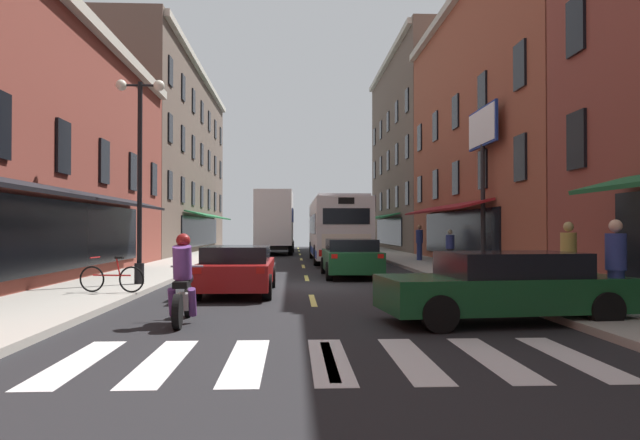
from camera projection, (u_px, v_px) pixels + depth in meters
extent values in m
cube|color=black|center=(309.00, 288.00, 17.76)|extent=(34.80, 80.00, 0.10)
cube|color=#DBCC4C|center=(329.00, 359.00, 7.78)|extent=(0.14, 2.40, 0.01)
cube|color=#DBCC4C|center=(313.00, 300.00, 14.27)|extent=(0.14, 2.40, 0.01)
cube|color=#DBCC4C|center=(307.00, 278.00, 20.76)|extent=(0.14, 2.40, 0.01)
cube|color=#DBCC4C|center=(303.00, 266.00, 27.25)|extent=(0.14, 2.40, 0.01)
cube|color=#DBCC4C|center=(301.00, 259.00, 33.75)|extent=(0.14, 2.40, 0.01)
cube|color=#DBCC4C|center=(300.00, 254.00, 40.24)|extent=(0.14, 2.40, 0.01)
cube|color=#DBCC4C|center=(299.00, 251.00, 46.73)|extent=(0.14, 2.40, 0.01)
cube|color=#DBCC4C|center=(298.00, 248.00, 53.22)|extent=(0.14, 2.40, 0.01)
cube|color=silver|center=(77.00, 362.00, 7.62)|extent=(0.50, 2.80, 0.01)
cube|color=silver|center=(162.00, 361.00, 7.68)|extent=(0.50, 2.80, 0.01)
cube|color=silver|center=(246.00, 360.00, 7.73)|extent=(0.50, 2.80, 0.01)
cube|color=silver|center=(329.00, 359.00, 7.78)|extent=(0.50, 2.80, 0.01)
cube|color=silver|center=(411.00, 359.00, 7.83)|extent=(0.50, 2.80, 0.01)
cube|color=silver|center=(492.00, 358.00, 7.88)|extent=(0.50, 2.80, 0.01)
cube|color=silver|center=(572.00, 357.00, 7.93)|extent=(0.50, 2.80, 0.01)
cube|color=#A39E93|center=(112.00, 285.00, 17.49)|extent=(3.00, 80.00, 0.14)
cube|color=#A39E93|center=(500.00, 283.00, 18.04)|extent=(3.00, 80.00, 0.14)
cube|color=black|center=(63.00, 236.00, 17.45)|extent=(0.10, 16.00, 2.10)
cube|color=black|center=(87.00, 195.00, 17.50)|extent=(1.38, 14.93, 0.44)
cube|color=black|center=(63.00, 147.00, 17.49)|extent=(0.10, 1.00, 1.60)
cube|color=black|center=(104.00, 162.00, 21.29)|extent=(0.10, 1.00, 1.60)
cube|color=black|center=(133.00, 172.00, 25.10)|extent=(0.10, 1.00, 1.60)
cube|color=black|center=(154.00, 179.00, 28.90)|extent=(0.10, 1.00, 1.60)
cube|color=brown|center=(148.00, 161.00, 43.98)|extent=(8.00, 26.57, 13.72)
cube|color=#B2AD9E|center=(203.00, 76.00, 44.27)|extent=(0.44, 26.07, 0.40)
cube|color=black|center=(202.00, 232.00, 44.08)|extent=(0.10, 16.00, 2.10)
cube|color=#1E6638|center=(211.00, 216.00, 44.13)|extent=(1.38, 14.93, 0.44)
cube|color=black|center=(170.00, 185.00, 32.71)|extent=(0.10, 1.00, 1.60)
cube|color=black|center=(183.00, 190.00, 36.51)|extent=(0.10, 1.00, 1.60)
cube|color=black|center=(193.00, 194.00, 40.32)|extent=(0.10, 1.00, 1.60)
cube|color=black|center=(202.00, 197.00, 44.12)|extent=(0.10, 1.00, 1.60)
cube|color=black|center=(209.00, 199.00, 47.93)|extent=(0.10, 1.00, 1.60)
cube|color=black|center=(215.00, 201.00, 51.73)|extent=(0.10, 1.00, 1.60)
cube|color=black|center=(221.00, 203.00, 55.54)|extent=(0.10, 1.00, 1.60)
cube|color=black|center=(170.00, 128.00, 32.76)|extent=(0.10, 1.00, 1.60)
cube|color=black|center=(183.00, 139.00, 36.56)|extent=(0.10, 1.00, 1.60)
cube|color=black|center=(193.00, 147.00, 40.37)|extent=(0.10, 1.00, 1.60)
cube|color=black|center=(202.00, 154.00, 44.17)|extent=(0.10, 1.00, 1.60)
cube|color=black|center=(209.00, 160.00, 47.98)|extent=(0.10, 1.00, 1.60)
cube|color=black|center=(215.00, 165.00, 51.78)|extent=(0.10, 1.00, 1.60)
cube|color=black|center=(221.00, 170.00, 55.59)|extent=(0.10, 1.00, 1.60)
cube|color=black|center=(171.00, 71.00, 32.81)|extent=(0.10, 1.00, 1.60)
cube|color=black|center=(183.00, 88.00, 36.61)|extent=(0.10, 1.00, 1.60)
cube|color=black|center=(194.00, 101.00, 40.42)|extent=(0.10, 1.00, 1.60)
cube|color=black|center=(202.00, 112.00, 44.22)|extent=(0.10, 1.00, 1.60)
cube|color=black|center=(209.00, 121.00, 48.03)|extent=(0.10, 1.00, 1.60)
cube|color=black|center=(215.00, 129.00, 51.83)|extent=(0.10, 1.00, 1.60)
cube|color=black|center=(221.00, 136.00, 55.64)|extent=(0.10, 1.00, 1.60)
cube|color=black|center=(576.00, 140.00, 16.17)|extent=(0.10, 1.00, 1.60)
cube|color=black|center=(576.00, 25.00, 16.22)|extent=(0.10, 1.00, 1.60)
cube|color=brown|center=(538.00, 129.00, 28.39)|extent=(8.00, 19.90, 13.19)
cube|color=#B2AD9E|center=(454.00, 0.00, 28.29)|extent=(0.44, 19.40, 0.40)
cube|color=black|center=(456.00, 233.00, 28.12)|extent=(0.10, 12.00, 2.10)
cube|color=maroon|center=(441.00, 208.00, 28.10)|extent=(1.38, 11.20, 0.44)
cube|color=black|center=(520.00, 158.00, 20.17)|extent=(0.10, 1.00, 1.60)
cube|color=black|center=(483.00, 170.00, 24.17)|extent=(0.10, 1.00, 1.60)
cube|color=black|center=(456.00, 178.00, 28.16)|extent=(0.10, 1.00, 1.60)
cube|color=black|center=(436.00, 184.00, 32.16)|extent=(0.10, 1.00, 1.60)
cube|color=black|center=(420.00, 189.00, 36.15)|extent=(0.10, 1.00, 1.60)
cube|color=black|center=(520.00, 66.00, 20.22)|extent=(0.10, 1.00, 1.60)
cube|color=black|center=(482.00, 93.00, 24.22)|extent=(0.10, 1.00, 1.60)
cube|color=black|center=(456.00, 112.00, 28.21)|extent=(0.10, 1.00, 1.60)
cube|color=black|center=(435.00, 127.00, 32.21)|extent=(0.10, 1.00, 1.60)
cube|color=black|center=(420.00, 138.00, 36.20)|extent=(0.10, 1.00, 1.60)
cube|color=brown|center=(437.00, 154.00, 48.38)|extent=(8.00, 19.90, 15.91)
cube|color=#B2AD9E|center=(387.00, 62.00, 48.31)|extent=(0.44, 19.40, 0.40)
cube|color=black|center=(388.00, 231.00, 48.09)|extent=(0.10, 12.00, 2.10)
cube|color=#1E6638|center=(380.00, 217.00, 48.08)|extent=(1.38, 11.20, 0.44)
cube|color=black|center=(407.00, 193.00, 40.15)|extent=(0.10, 1.00, 1.60)
cube|color=black|center=(397.00, 197.00, 44.14)|extent=(0.10, 1.00, 1.60)
cube|color=black|center=(388.00, 199.00, 48.14)|extent=(0.10, 1.00, 1.60)
cube|color=black|center=(381.00, 202.00, 52.13)|extent=(0.10, 1.00, 1.60)
cube|color=black|center=(375.00, 204.00, 56.13)|extent=(0.10, 1.00, 1.60)
cube|color=black|center=(407.00, 147.00, 40.20)|extent=(0.10, 1.00, 1.60)
cube|color=black|center=(397.00, 154.00, 44.19)|extent=(0.10, 1.00, 1.60)
cube|color=black|center=(388.00, 161.00, 48.19)|extent=(0.10, 1.00, 1.60)
cube|color=black|center=(381.00, 166.00, 52.18)|extent=(0.10, 1.00, 1.60)
cube|color=black|center=(375.00, 170.00, 56.18)|extent=(0.10, 1.00, 1.60)
cube|color=black|center=(407.00, 101.00, 40.25)|extent=(0.10, 1.00, 1.60)
cube|color=black|center=(397.00, 112.00, 44.24)|extent=(0.10, 1.00, 1.60)
cube|color=black|center=(388.00, 122.00, 48.24)|extent=(0.10, 1.00, 1.60)
cube|color=black|center=(381.00, 130.00, 52.23)|extent=(0.10, 1.00, 1.60)
cube|color=black|center=(375.00, 137.00, 56.23)|extent=(0.10, 1.00, 1.60)
cylinder|color=black|center=(483.00, 207.00, 23.17)|extent=(0.18, 0.18, 4.97)
cylinder|color=black|center=(483.00, 267.00, 23.14)|extent=(0.40, 0.40, 0.24)
cube|color=navy|center=(483.00, 127.00, 23.22)|extent=(0.10, 3.26, 1.55)
cube|color=white|center=(481.00, 127.00, 23.22)|extent=(0.04, 3.10, 1.39)
cube|color=white|center=(484.00, 127.00, 23.23)|extent=(0.04, 3.10, 1.39)
cube|color=silver|center=(337.00, 229.00, 30.94)|extent=(2.57, 11.19, 2.85)
cube|color=silver|center=(337.00, 201.00, 30.97)|extent=(2.36, 9.99, 0.16)
cube|color=black|center=(336.00, 225.00, 31.25)|extent=(2.60, 8.79, 0.96)
cube|color=#193899|center=(337.00, 251.00, 30.93)|extent=(2.59, 10.79, 0.36)
cube|color=black|center=(330.00, 225.00, 36.49)|extent=(2.25, 0.12, 1.10)
cube|color=black|center=(346.00, 216.00, 25.41)|extent=(2.05, 0.12, 0.70)
cube|color=silver|center=(346.00, 241.00, 25.38)|extent=(2.15, 0.10, 0.64)
cube|color=black|center=(346.00, 201.00, 25.41)|extent=(0.70, 0.10, 0.28)
cube|color=red|center=(321.00, 253.00, 25.31)|extent=(0.20, 0.08, 0.28)
cube|color=red|center=(371.00, 253.00, 25.41)|extent=(0.20, 0.08, 0.28)
cylinder|color=black|center=(312.00, 250.00, 34.46)|extent=(0.30, 1.00, 1.00)
cylinder|color=black|center=(352.00, 250.00, 34.57)|extent=(0.30, 1.00, 1.00)
cylinder|color=black|center=(317.00, 255.00, 27.78)|extent=(0.30, 1.00, 1.00)
cylinder|color=black|center=(366.00, 255.00, 27.89)|extent=(0.30, 1.00, 1.00)
cube|color=white|center=(277.00, 232.00, 43.42)|extent=(2.35, 2.41, 2.40)
cube|color=black|center=(278.00, 221.00, 44.58)|extent=(2.00, 0.14, 0.80)
cube|color=silver|center=(275.00, 218.00, 39.47)|extent=(2.51, 5.62, 3.58)
cube|color=navy|center=(293.00, 215.00, 39.50)|extent=(0.13, 3.34, 0.90)
cube|color=black|center=(275.00, 246.00, 40.62)|extent=(2.05, 7.57, 0.24)
cylinder|color=black|center=(262.00, 247.00, 43.17)|extent=(0.30, 0.91, 0.90)
cylinder|color=black|center=(292.00, 247.00, 43.23)|extent=(0.30, 0.91, 0.90)
cylinder|color=black|center=(257.00, 249.00, 38.57)|extent=(0.30, 0.91, 0.90)
cylinder|color=black|center=(291.00, 249.00, 38.63)|extent=(0.30, 0.91, 0.90)
cube|color=maroon|center=(238.00, 273.00, 15.80)|extent=(1.82, 4.47, 0.63)
cube|color=black|center=(237.00, 254.00, 15.63)|extent=(1.66, 2.41, 0.44)
cube|color=red|center=(197.00, 271.00, 13.55)|extent=(0.20, 0.06, 0.14)
cube|color=red|center=(260.00, 271.00, 13.62)|extent=(0.20, 0.06, 0.14)
cylinder|color=black|center=(213.00, 277.00, 17.28)|extent=(0.22, 0.64, 0.64)
cylinder|color=black|center=(272.00, 277.00, 17.36)|extent=(0.22, 0.64, 0.64)
cylinder|color=black|center=(196.00, 287.00, 14.22)|extent=(0.22, 0.64, 0.64)
cylinder|color=black|center=(267.00, 287.00, 14.30)|extent=(0.22, 0.64, 0.64)
cube|color=#144723|center=(501.00, 293.00, 10.90)|extent=(4.64, 2.33, 0.62)
cube|color=black|center=(510.00, 265.00, 10.93)|extent=(2.58, 1.95, 0.48)
cube|color=red|center=(636.00, 283.00, 10.50)|extent=(0.08, 0.21, 0.14)
cube|color=red|center=(586.00, 277.00, 11.98)|extent=(0.08, 0.21, 0.14)
cylinder|color=black|center=(440.00, 314.00, 9.79)|extent=(0.66, 0.29, 0.64)
cylinder|color=black|center=(408.00, 301.00, 11.53)|extent=(0.66, 0.29, 0.64)
cylinder|color=black|center=(606.00, 310.00, 10.26)|extent=(0.66, 0.29, 0.64)
cylinder|color=black|center=(552.00, 298.00, 12.00)|extent=(0.66, 0.29, 0.64)
cube|color=#144723|center=(351.00, 260.00, 21.30)|extent=(1.88, 4.60, 0.72)
cube|color=black|center=(351.00, 245.00, 21.12)|extent=(1.72, 2.48, 0.45)
cube|color=red|center=(334.00, 256.00, 18.99)|extent=(0.20, 0.06, 0.14)
cube|color=red|center=(381.00, 256.00, 19.06)|extent=(0.20, 0.06, 0.14)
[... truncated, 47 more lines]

